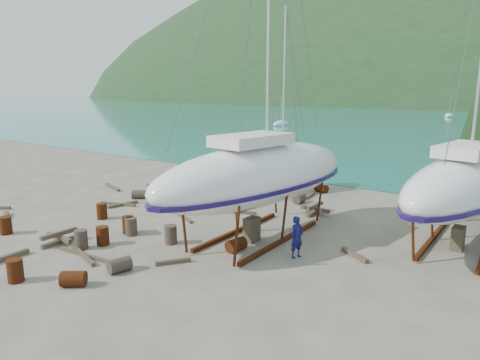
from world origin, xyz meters
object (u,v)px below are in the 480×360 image
Objects in this scene: large_sailboat_far at (466,183)px; small_sailboat_shore at (280,163)px; large_sailboat_near at (259,174)px; worker at (297,237)px.

large_sailboat_far is 13.10m from small_sailboat_shore.
large_sailboat_far is (8.14, 4.51, -0.22)m from large_sailboat_near.
large_sailboat_far is 8.10m from worker.
small_sailboat_shore is at bearing 123.27° from large_sailboat_near.
large_sailboat_far reaches higher than small_sailboat_shore.
large_sailboat_near is 1.09× the size of large_sailboat_far.
worker is (6.84, -10.06, -1.15)m from small_sailboat_shore.
small_sailboat_shore is 6.86× the size of worker.
large_sailboat_far reaches higher than worker.
large_sailboat_near is 10.84× the size of worker.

